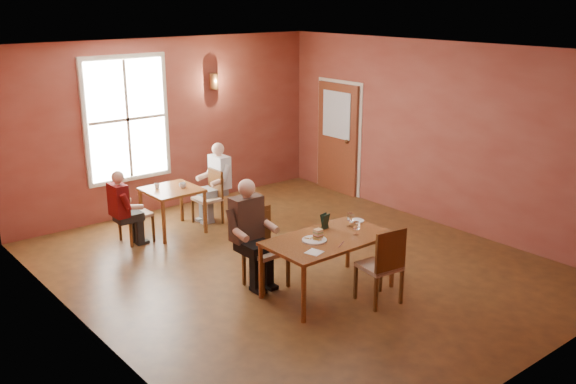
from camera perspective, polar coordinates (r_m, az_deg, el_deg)
ground at (r=9.16m, az=0.80°, el=-6.58°), size 6.00×7.00×0.01m
wall_back at (r=11.49m, az=-10.55°, el=5.89°), size 6.00×0.04×3.00m
wall_front at (r=6.52m, az=21.15°, el=-3.61°), size 6.00×0.04×3.00m
wall_left at (r=7.18m, az=-17.78°, el=-1.40°), size 0.04×7.00×3.00m
wall_right at (r=10.80m, az=13.15°, el=5.02°), size 0.04×7.00×3.00m
ceiling at (r=8.41m, az=0.89°, el=12.48°), size 6.00×7.00×0.04m
window at (r=11.06m, az=-14.11°, el=6.29°), size 1.36×0.10×1.96m
door at (r=12.35m, az=4.39°, el=4.76°), size 0.12×1.04×2.10m
wall_sconce at (r=11.75m, az=-6.61°, el=9.77°), size 0.16×0.16×0.28m
main_table at (r=8.25m, az=3.57°, el=-6.51°), size 1.61×0.90×0.75m
chair_diner_main at (r=8.36m, az=-1.99°, el=-5.13°), size 0.46×0.46×1.03m
diner_main at (r=8.27m, az=-1.87°, el=-4.09°), size 0.55×0.55×1.38m
chair_empty at (r=8.03m, az=8.11°, el=-6.37°), size 0.50×0.50×1.00m
plate_food at (r=7.99m, az=2.36°, el=-4.24°), size 0.39×0.39×0.04m
sandwich at (r=8.02m, az=2.69°, el=-3.84°), size 0.10×0.09×0.12m
goblet_a at (r=8.47m, az=5.53°, el=-2.44°), size 0.10×0.10×0.21m
goblet_c at (r=8.19m, az=6.08°, el=-3.19°), size 0.08×0.08×0.20m
menu_stand at (r=8.37m, az=3.30°, el=-2.62°), size 0.13×0.08×0.21m
knife at (r=7.90m, az=4.75°, el=-4.68°), size 0.19×0.12×0.00m
napkin at (r=7.65m, az=2.35°, el=-5.37°), size 0.22×0.22×0.01m
side_plate at (r=8.72m, az=6.11°, el=-2.55°), size 0.24×0.24×0.02m
second_table at (r=10.48m, az=-10.19°, el=-1.62°), size 0.82×0.82×0.73m
chair_diner_white at (r=10.76m, az=-7.21°, el=-0.49°), size 0.40×0.40×0.90m
diner_white at (r=10.72m, az=-7.11°, el=0.50°), size 0.51×0.51×1.28m
chair_diner_maroon at (r=10.16m, az=-13.41°, el=-1.77°), size 0.42×0.42×0.94m
diner_maroon at (r=10.12m, az=-13.60°, el=-1.22°), size 0.46×0.46×1.16m
cup_a at (r=10.36m, az=-9.36°, el=0.58°), size 0.14×0.14×0.09m
cup_b at (r=10.41m, az=-11.58°, el=0.52°), size 0.11×0.11×0.08m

